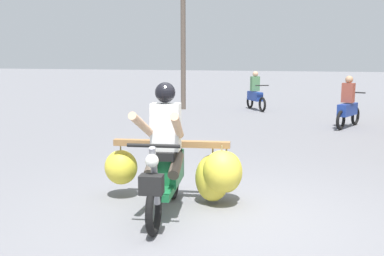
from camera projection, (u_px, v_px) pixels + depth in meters
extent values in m
plane|color=slate|center=(213.00, 220.00, 5.00)|extent=(120.00, 120.00, 0.00)
torus|color=black|center=(154.00, 209.00, 4.55)|extent=(0.19, 0.56, 0.56)
torus|color=black|center=(174.00, 178.00, 5.72)|extent=(0.19, 0.56, 0.56)
cube|color=#196638|center=(163.00, 191.00, 5.03)|extent=(0.35, 0.60, 0.08)
cube|color=#196638|center=(169.00, 168.00, 5.39)|extent=(0.40, 0.68, 0.36)
cube|color=black|center=(168.00, 152.00, 5.28)|extent=(0.37, 0.64, 0.10)
cylinder|color=gray|center=(155.00, 177.00, 4.55)|extent=(0.12, 0.29, 0.69)
cylinder|color=black|center=(153.00, 146.00, 4.46)|extent=(0.56, 0.15, 0.04)
sphere|color=silver|center=(152.00, 161.00, 4.40)|extent=(0.14, 0.14, 0.14)
cube|color=black|center=(151.00, 185.00, 4.40)|extent=(0.27, 0.20, 0.20)
cube|color=#196638|center=(154.00, 182.00, 4.50)|extent=(0.15, 0.29, 0.04)
cube|color=olive|center=(171.00, 144.00, 5.49)|extent=(1.49, 0.39, 0.08)
cube|color=olive|center=(174.00, 143.00, 5.67)|extent=(1.34, 0.34, 0.06)
ellipsoid|color=yellow|center=(213.00, 178.00, 5.52)|extent=(0.49, 0.45, 0.61)
cylinder|color=#998459|center=(213.00, 150.00, 5.46)|extent=(0.02, 0.02, 0.18)
ellipsoid|color=yellow|center=(222.00, 172.00, 5.38)|extent=(0.52, 0.48, 0.54)
cylinder|color=#998459|center=(222.00, 149.00, 5.34)|extent=(0.02, 0.02, 0.10)
ellipsoid|color=gold|center=(226.00, 172.00, 5.56)|extent=(0.54, 0.53, 0.54)
cylinder|color=#998459|center=(227.00, 148.00, 5.51)|extent=(0.02, 0.02, 0.15)
ellipsoid|color=gold|center=(121.00, 167.00, 5.74)|extent=(0.49, 0.45, 0.46)
cylinder|color=#998459|center=(121.00, 146.00, 5.69)|extent=(0.02, 0.02, 0.17)
cube|color=silver|center=(166.00, 127.00, 5.11)|extent=(0.38, 0.28, 0.56)
sphere|color=black|center=(165.00, 92.00, 5.02)|extent=(0.24, 0.24, 0.24)
cylinder|color=tan|center=(177.00, 126.00, 4.74)|extent=(0.28, 0.72, 0.39)
cylinder|color=tan|center=(143.00, 126.00, 4.79)|extent=(0.18, 0.72, 0.39)
cylinder|color=#4C4238|center=(176.00, 165.00, 5.04)|extent=(0.21, 0.46, 0.27)
cylinder|color=#4C4238|center=(153.00, 164.00, 5.08)|extent=(0.21, 0.46, 0.27)
torus|color=black|center=(262.00, 104.00, 15.07)|extent=(0.36, 0.47, 0.52)
torus|color=black|center=(250.00, 101.00, 16.11)|extent=(0.36, 0.47, 0.52)
cube|color=navy|center=(255.00, 96.00, 15.65)|extent=(0.70, 0.88, 0.32)
cylinder|color=black|center=(262.00, 85.00, 15.01)|extent=(0.43, 0.31, 0.04)
cube|color=#4C7F51|center=(255.00, 84.00, 15.59)|extent=(0.36, 0.33, 0.52)
sphere|color=tan|center=(255.00, 74.00, 15.52)|extent=(0.20, 0.20, 0.20)
torus|color=black|center=(355.00, 116.00, 12.07)|extent=(0.26, 0.51, 0.52)
torus|color=black|center=(341.00, 120.00, 11.23)|extent=(0.26, 0.51, 0.52)
cube|color=navy|center=(347.00, 110.00, 11.54)|extent=(0.54, 0.93, 0.32)
cylinder|color=black|center=(356.00, 92.00, 11.93)|extent=(0.48, 0.21, 0.04)
cube|color=#994738|center=(348.00, 93.00, 11.45)|extent=(0.35, 0.29, 0.52)
sphere|color=tan|center=(349.00, 80.00, 11.41)|extent=(0.20, 0.20, 0.20)
cylinder|color=brown|center=(183.00, 27.00, 15.46)|extent=(0.18, 0.18, 5.95)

